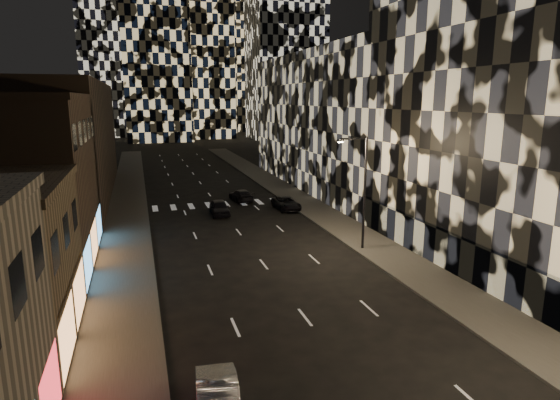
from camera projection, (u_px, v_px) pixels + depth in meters
sidewalk_left at (127, 210)px, 51.53m from camera, size 4.00×120.00×0.15m
sidewalk_right at (298, 199)px, 57.22m from camera, size 4.00×120.00×0.15m
curb_left at (147, 208)px, 52.12m from camera, size 0.20×120.00×0.15m
curb_right at (282, 200)px, 56.62m from camera, size 0.20×120.00×0.15m
retail_brown at (13, 187)px, 32.85m from camera, size 10.00×15.00×12.00m
retail_filler_left at (65, 141)px, 57.41m from camera, size 10.00×40.00×14.00m
midrise_right at (545, 113)px, 33.90m from camera, size 16.00×25.00×22.00m
midrise_base at (444, 248)px, 33.73m from camera, size 0.60×25.00×3.00m
midrise_filler_right at (350, 121)px, 64.71m from camera, size 16.00×40.00×18.00m
streetlight_far at (362, 185)px, 36.93m from camera, size 2.55×0.25×9.00m
car_dark_midlane at (219, 208)px, 49.46m from camera, size 1.97×4.59×1.55m
car_dark_oncoming at (241, 195)px, 56.07m from camera, size 2.44×4.98×1.39m
car_dark_rightlane at (286, 203)px, 51.95m from camera, size 2.41×4.97×1.36m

